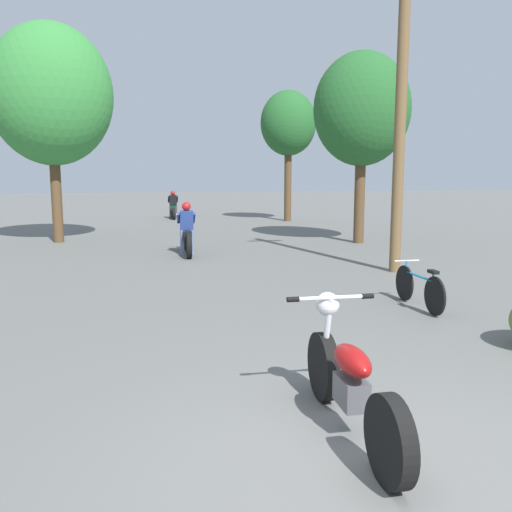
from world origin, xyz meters
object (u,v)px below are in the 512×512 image
at_px(roadside_tree_right_near, 362,110).
at_px(motorcycle_rider_lead, 187,234).
at_px(utility_pole, 401,102).
at_px(bicycle_parked, 419,287).
at_px(motorcycle_foreground, 349,381).
at_px(motorcycle_rider_far, 173,208).
at_px(roadside_tree_right_far, 288,124).
at_px(roadside_tree_left, 51,95).

height_order(roadside_tree_right_near, motorcycle_rider_lead, roadside_tree_right_near).
bearing_deg(utility_pole, bicycle_parked, -108.50).
bearing_deg(bicycle_parked, motorcycle_foreground, -124.46).
xyz_separation_m(utility_pole, motorcycle_rider_far, (-4.22, 15.22, -3.13)).
height_order(motorcycle_foreground, motorcycle_rider_lead, motorcycle_rider_lead).
bearing_deg(motorcycle_rider_lead, roadside_tree_right_far, 61.38).
bearing_deg(roadside_tree_right_far, roadside_tree_left, -145.73).
bearing_deg(roadside_tree_right_far, motorcycle_foreground, -102.75).
bearing_deg(utility_pole, motorcycle_rider_lead, 141.30).
height_order(motorcycle_rider_far, bicycle_parked, motorcycle_rider_far).
bearing_deg(bicycle_parked, roadside_tree_left, 125.56).
height_order(motorcycle_rider_lead, bicycle_parked, motorcycle_rider_lead).
height_order(roadside_tree_left, motorcycle_rider_far, roadside_tree_left).
distance_m(roadside_tree_right_near, motorcycle_rider_lead, 6.59).
xyz_separation_m(utility_pole, motorcycle_foreground, (-3.66, -6.93, -3.19)).
relative_size(motorcycle_rider_far, bicycle_parked, 1.21).
distance_m(utility_pole, roadside_tree_right_near, 5.02).
height_order(utility_pole, roadside_tree_left, utility_pole).
bearing_deg(motorcycle_rider_lead, bicycle_parked, -63.44).
bearing_deg(utility_pole, roadside_tree_right_far, 86.32).
relative_size(motorcycle_foreground, motorcycle_rider_far, 1.09).
xyz_separation_m(roadside_tree_right_far, motorcycle_foreground, (-4.49, -19.84, -3.85)).
relative_size(roadside_tree_right_near, motorcycle_rider_far, 2.95).
relative_size(motorcycle_foreground, bicycle_parked, 1.32).
relative_size(roadside_tree_right_far, motorcycle_rider_far, 2.96).
distance_m(utility_pole, bicycle_parked, 4.65).
relative_size(motorcycle_rider_lead, motorcycle_rider_far, 1.13).
bearing_deg(roadside_tree_left, motorcycle_foreground, -71.97).
bearing_deg(roadside_tree_left, bicycle_parked, -54.44).
bearing_deg(motorcycle_foreground, roadside_tree_right_near, 68.14).
distance_m(motorcycle_rider_lead, bicycle_parked, 7.35).
height_order(motorcycle_foreground, bicycle_parked, motorcycle_foreground).
bearing_deg(roadside_tree_right_near, roadside_tree_right_far, 91.77).
xyz_separation_m(motorcycle_foreground, bicycle_parked, (2.62, 3.82, -0.11)).
bearing_deg(roadside_tree_left, roadside_tree_right_far, 34.27).
bearing_deg(roadside_tree_left, motorcycle_rider_lead, -41.33).
bearing_deg(utility_pole, motorcycle_rider_far, 105.51).
height_order(roadside_tree_left, motorcycle_foreground, roadside_tree_left).
relative_size(roadside_tree_right_far, motorcycle_rider_lead, 2.63).
bearing_deg(motorcycle_foreground, bicycle_parked, 55.54).
bearing_deg(utility_pole, roadside_tree_left, 140.05).
relative_size(roadside_tree_right_near, bicycle_parked, 3.56).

